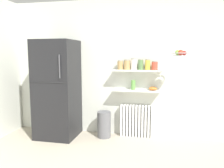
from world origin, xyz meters
The scene contains 15 objects.
back_wall centered at (0.00, 2.05, 1.30)m, with size 7.04×0.10×2.60m, color silver.
refrigerator centered at (-1.20, 1.65, 0.92)m, with size 0.72×0.73×1.83m.
radiator centered at (0.29, 1.92, 0.31)m, with size 0.62×0.12×0.61m.
wall_shelf_lower centered at (0.29, 1.89, 0.90)m, with size 0.90×0.22×0.03m, color white.
wall_shelf_upper centered at (0.29, 1.89, 1.27)m, with size 0.90×0.22×0.03m, color white.
storage_jar_0 centered at (-0.03, 1.89, 1.37)m, with size 0.11×0.11×0.18m.
storage_jar_1 centered at (0.10, 1.89, 1.38)m, with size 0.12×0.12×0.19m.
storage_jar_2 centered at (0.22, 1.89, 1.39)m, with size 0.11×0.11×0.21m.
storage_jar_3 centered at (0.35, 1.89, 1.39)m, with size 0.09×0.09×0.20m.
storage_jar_4 centered at (0.48, 1.89, 1.38)m, with size 0.09×0.09×0.20m.
storage_jar_5 centered at (0.60, 1.89, 1.37)m, with size 0.11×0.11×0.17m.
vase centered at (0.22, 1.89, 1.00)m, with size 0.08×0.08×0.18m, color #66A84C.
shelf_bowl centered at (0.58, 1.89, 0.95)m, with size 0.15×0.15×0.07m, color orange.
trash_bin centered at (-0.31, 1.76, 0.25)m, with size 0.25×0.25×0.50m, color slate.
hanging_fruit_basket centered at (1.02, 1.58, 1.59)m, with size 0.29×0.29×0.10m.
Camera 1 is at (0.70, -2.25, 1.57)m, focal length 36.10 mm.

